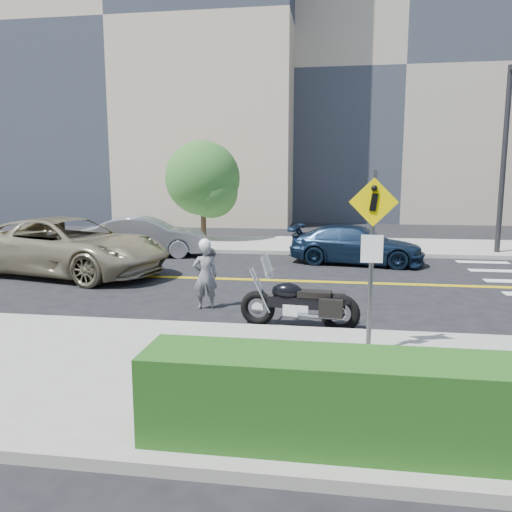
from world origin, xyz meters
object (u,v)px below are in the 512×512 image
Objects in this scene: motorcycle at (299,292)px; pedestrian_sign at (372,245)px; motorcyclist at (205,274)px; parked_car_silver at (146,236)px; suv at (68,246)px; parked_car_blue at (356,245)px.

pedestrian_sign is at bearing -48.22° from motorcycle.
motorcyclist reaches higher than motorcycle.
motorcycle is at bearing -153.16° from parked_car_silver.
suv is 1.39× the size of parked_car_blue.
suv is at bearing -52.52° from motorcyclist.
pedestrian_sign reaches higher than suv.
motorcyclist is at bearing -109.38° from suv.
pedestrian_sign is 10.84m from suv.
pedestrian_sign is 9.74m from parked_car_blue.
pedestrian_sign is 0.46× the size of suv.
motorcyclist reaches higher than parked_car_blue.
motorcyclist is 0.25× the size of suv.
suv is (-8.79, 6.26, -1.06)m from pedestrian_sign.
motorcyclist is at bearing 140.40° from pedestrian_sign.
pedestrian_sign is at bearing -153.50° from parked_car_silver.
pedestrian_sign is 1.26× the size of motorcycle.
suv is at bearing 144.57° from pedestrian_sign.
pedestrian_sign reaches higher than parked_car_blue.
suv is 1.40× the size of parked_car_silver.
parked_car_silver is (-4.21, 7.31, -0.06)m from motorcyclist.
parked_car_silver is at bearing -80.22° from motorcyclist.
parked_car_blue is at bearing 88.53° from pedestrian_sign.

